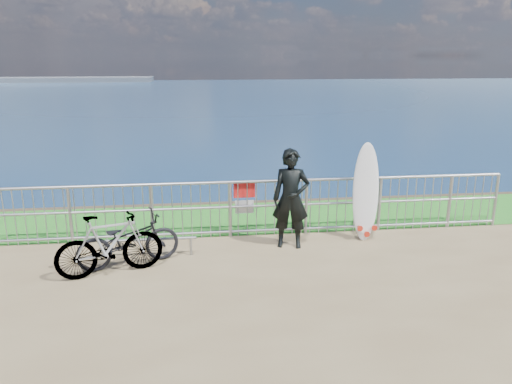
{
  "coord_description": "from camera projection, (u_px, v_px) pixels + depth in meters",
  "views": [
    {
      "loc": [
        -1.13,
        -7.63,
        3.44
      ],
      "look_at": [
        -0.05,
        1.2,
        1.0
      ],
      "focal_mm": 35.0,
      "sensor_mm": 36.0,
      "label": 1
    }
  ],
  "objects": [
    {
      "name": "surfboard",
      "position": [
        366.0,
        195.0,
        9.52
      ],
      "size": [
        0.59,
        0.55,
        1.87
      ],
      "color": "white",
      "rests_on": "ground"
    },
    {
      "name": "bike_rack",
      "position": [
        148.0,
        242.0,
        8.73
      ],
      "size": [
        1.69,
        0.05,
        0.35
      ],
      "color": "#9A9DA2",
      "rests_on": "ground"
    },
    {
      "name": "seascape",
      "position": [
        47.0,
        82.0,
        145.46
      ],
      "size": [
        260.0,
        260.0,
        5.0
      ],
      "color": "brown",
      "rests_on": "ground"
    },
    {
      "name": "surfer",
      "position": [
        291.0,
        199.0,
        9.08
      ],
      "size": [
        0.75,
        0.58,
        1.84
      ],
      "primitive_type": "imported",
      "rotation": [
        0.0,
        0.0,
        -0.22
      ],
      "color": "black",
      "rests_on": "ground"
    },
    {
      "name": "grass_strip",
      "position": [
        250.0,
        218.0,
        10.92
      ],
      "size": [
        120.0,
        120.0,
        0.0
      ],
      "primitive_type": "plane",
      "color": "#217821",
      "rests_on": "ground"
    },
    {
      "name": "bicycle_near",
      "position": [
        128.0,
        240.0,
        8.36
      ],
      "size": [
        1.82,
        1.15,
        0.9
      ],
      "primitive_type": "imported",
      "rotation": [
        0.0,
        0.0,
        1.92
      ],
      "color": "black",
      "rests_on": "ground"
    },
    {
      "name": "bicycle_far",
      "position": [
        109.0,
        245.0,
        7.99
      ],
      "size": [
        1.78,
        0.96,
        1.03
      ],
      "primitive_type": "imported",
      "rotation": [
        0.0,
        0.0,
        1.87
      ],
      "color": "black",
      "rests_on": "ground"
    },
    {
      "name": "railing",
      "position": [
        257.0,
        207.0,
        9.72
      ],
      "size": [
        10.06,
        0.1,
        1.13
      ],
      "color": "#9A9DA2",
      "rests_on": "ground"
    }
  ]
}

